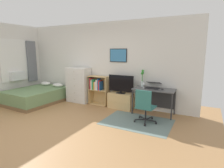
# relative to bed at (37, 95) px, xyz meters

# --- Properties ---
(ground_plane) EXTENTS (7.20, 7.20, 0.00)m
(ground_plane) POSITION_rel_bed_xyz_m (2.09, -1.42, -0.24)
(ground_plane) COLOR #A87A4C
(wall_back_with_posters) EXTENTS (6.12, 0.09, 2.70)m
(wall_back_with_posters) POSITION_rel_bed_xyz_m (2.09, 1.01, 1.11)
(wall_back_with_posters) COLOR silver
(wall_back_with_posters) RESTS_ON ground_plane
(area_rug) EXTENTS (1.70, 1.20, 0.01)m
(area_rug) POSITION_rel_bed_xyz_m (3.74, -0.10, -0.24)
(area_rug) COLOR slate
(area_rug) RESTS_ON ground_plane
(bed) EXTENTS (1.53, 1.95, 0.61)m
(bed) POSITION_rel_bed_xyz_m (0.00, 0.00, 0.00)
(bed) COLOR brown
(bed) RESTS_ON ground_plane
(dresser) EXTENTS (0.82, 0.46, 1.22)m
(dresser) POSITION_rel_bed_xyz_m (1.25, 0.74, 0.36)
(dresser) COLOR silver
(dresser) RESTS_ON ground_plane
(bookshelf) EXTENTS (0.68, 0.30, 0.96)m
(bookshelf) POSITION_rel_bed_xyz_m (2.00, 0.80, 0.33)
(bookshelf) COLOR tan
(bookshelf) RESTS_ON ground_plane
(tv_stand) EXTENTS (0.77, 0.41, 0.49)m
(tv_stand) POSITION_rel_bed_xyz_m (2.89, 0.75, -0.00)
(tv_stand) COLOR tan
(tv_stand) RESTS_ON ground_plane
(television) EXTENTS (0.82, 0.16, 0.56)m
(television) POSITION_rel_bed_xyz_m (2.89, 0.73, 0.53)
(television) COLOR black
(television) RESTS_ON tv_stand
(desk) EXTENTS (1.14, 0.55, 0.74)m
(desk) POSITION_rel_bed_xyz_m (3.94, 0.76, 0.35)
(desk) COLOR #4C4C4F
(desk) RESTS_ON ground_plane
(office_chair) EXTENTS (0.57, 0.58, 0.86)m
(office_chair) POSITION_rel_bed_xyz_m (3.92, -0.08, 0.21)
(office_chair) COLOR #232326
(office_chair) RESTS_ON ground_plane
(laptop) EXTENTS (0.40, 0.43, 0.17)m
(laptop) POSITION_rel_bed_xyz_m (3.88, 0.80, 0.56)
(laptop) COLOR black
(laptop) RESTS_ON desk
(computer_mouse) EXTENTS (0.06, 0.10, 0.03)m
(computer_mouse) POSITION_rel_bed_xyz_m (4.18, 0.64, 0.51)
(computer_mouse) COLOR #262628
(computer_mouse) RESTS_ON desk
(bamboo_vase) EXTENTS (0.09, 0.11, 0.50)m
(bamboo_vase) POSITION_rel_bed_xyz_m (3.53, 0.86, 0.75)
(bamboo_vase) COLOR silver
(bamboo_vase) RESTS_ON desk
(wine_glass) EXTENTS (0.07, 0.07, 0.18)m
(wine_glass) POSITION_rel_bed_xyz_m (3.65, 0.65, 0.63)
(wine_glass) COLOR silver
(wine_glass) RESTS_ON desk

